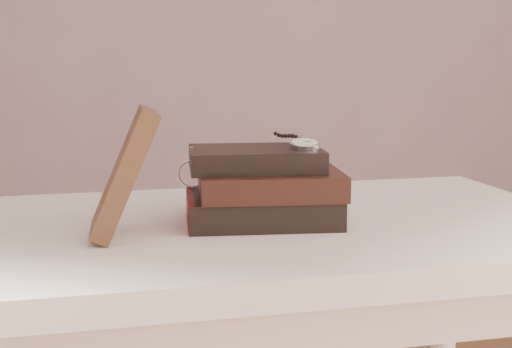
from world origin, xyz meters
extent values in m
cube|color=white|center=(0.00, 0.35, 0.73)|extent=(1.00, 0.60, 0.04)
cube|color=white|center=(0.00, 0.35, 0.67)|extent=(0.88, 0.49, 0.08)
cube|color=black|center=(0.00, 0.34, 0.77)|extent=(0.24, 0.18, 0.04)
cube|color=beige|center=(0.00, 0.34, 0.77)|extent=(0.24, 0.17, 0.03)
cube|color=gold|center=(-0.11, 0.37, 0.77)|extent=(0.01, 0.01, 0.04)
cube|color=#6A090A|center=(-0.11, 0.35, 0.77)|extent=(0.03, 0.14, 0.04)
cube|color=black|center=(0.01, 0.33, 0.81)|extent=(0.23, 0.17, 0.04)
cube|color=beige|center=(0.01, 0.33, 0.81)|extent=(0.22, 0.16, 0.03)
cube|color=gold|center=(-0.09, 0.36, 0.81)|extent=(0.01, 0.01, 0.04)
cube|color=black|center=(-0.01, 0.35, 0.85)|extent=(0.21, 0.16, 0.03)
cube|color=beige|center=(-0.01, 0.35, 0.85)|extent=(0.21, 0.15, 0.03)
cube|color=gold|center=(-0.10, 0.38, 0.85)|extent=(0.01, 0.01, 0.03)
cube|color=#3E2718|center=(-0.21, 0.30, 0.84)|extent=(0.11, 0.12, 0.18)
cylinder|color=silver|center=(0.05, 0.31, 0.87)|extent=(0.05, 0.05, 0.02)
cylinder|color=white|center=(0.05, 0.31, 0.87)|extent=(0.04, 0.04, 0.01)
torus|color=silver|center=(0.05, 0.31, 0.87)|extent=(0.05, 0.05, 0.01)
cylinder|color=silver|center=(0.06, 0.34, 0.87)|extent=(0.01, 0.01, 0.01)
cube|color=black|center=(0.06, 0.32, 0.87)|extent=(0.00, 0.01, 0.00)
cube|color=black|center=(0.06, 0.31, 0.87)|extent=(0.01, 0.00, 0.00)
sphere|color=black|center=(0.06, 0.35, 0.87)|extent=(0.01, 0.01, 0.01)
sphere|color=black|center=(0.06, 0.36, 0.88)|extent=(0.01, 0.01, 0.01)
sphere|color=black|center=(0.05, 0.37, 0.88)|extent=(0.01, 0.01, 0.01)
sphere|color=black|center=(0.05, 0.39, 0.88)|extent=(0.01, 0.01, 0.01)
sphere|color=black|center=(0.05, 0.40, 0.87)|extent=(0.01, 0.01, 0.01)
sphere|color=black|center=(0.05, 0.41, 0.87)|extent=(0.01, 0.01, 0.01)
sphere|color=black|center=(0.05, 0.42, 0.87)|extent=(0.01, 0.01, 0.01)
sphere|color=black|center=(0.04, 0.43, 0.87)|extent=(0.01, 0.01, 0.01)
torus|color=silver|center=(-0.10, 0.42, 0.81)|extent=(0.05, 0.02, 0.05)
torus|color=silver|center=(-0.05, 0.41, 0.81)|extent=(0.05, 0.02, 0.05)
cylinder|color=silver|center=(-0.07, 0.42, 0.82)|extent=(0.01, 0.00, 0.00)
cylinder|color=silver|center=(-0.11, 0.47, 0.81)|extent=(0.02, 0.10, 0.02)
cylinder|color=silver|center=(-0.02, 0.46, 0.81)|extent=(0.02, 0.10, 0.02)
camera|label=1|loc=(-0.28, -0.75, 1.01)|focal=53.31mm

